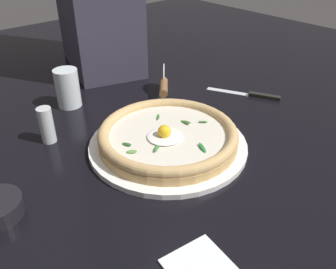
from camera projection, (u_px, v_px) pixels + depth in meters
ground_plane at (167, 155)px, 0.78m from camera, size 2.40×2.40×0.03m
pizza_plate at (168, 144)px, 0.78m from camera, size 0.35×0.35×0.01m
pizza at (168, 135)px, 0.77m from camera, size 0.30×0.30×0.05m
pizza_cutter at (164, 84)px, 0.97m from camera, size 0.11×0.12×0.08m
table_knife at (254, 95)px, 1.00m from camera, size 0.11×0.20×0.01m
drinking_glass at (68, 91)px, 0.93m from camera, size 0.06×0.06×0.10m
pepper_shaker at (47, 125)px, 0.78m from camera, size 0.03×0.03×0.08m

